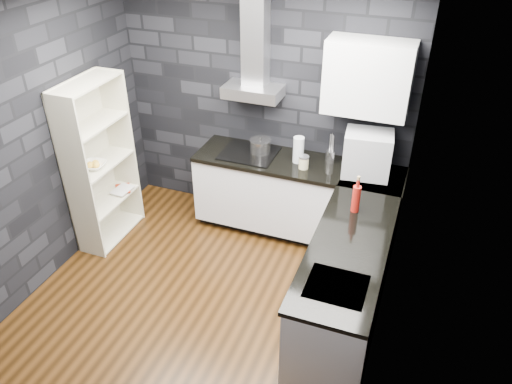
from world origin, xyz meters
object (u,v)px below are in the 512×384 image
Objects in this scene: appliance_garage at (367,154)px; bookshelf at (100,164)px; glass_vase at (298,150)px; storage_jar at (304,163)px; utensil_crock at (330,156)px; pot at (260,146)px; red_bottle at (356,199)px; fruit_bowl at (94,165)px.

bookshelf is at bearing -170.44° from appliance_garage.
glass_vase is 2.28× the size of storage_jar.
glass_vase is at bearing 129.28° from storage_jar.
utensil_crock is at bearing 155.80° from appliance_garage.
utensil_crock is at bearing 45.50° from storage_jar.
red_bottle is at bearing -32.39° from pot.
storage_jar is 0.07× the size of bookshelf.
storage_jar is 0.64m from appliance_garage.
pot reaches higher than fruit_bowl.
glass_vase reaches higher than utensil_crock.
utensil_crock is at bearing 117.35° from red_bottle.
bookshelf reaches higher than red_bottle.
pot is 0.93× the size of fruit_bowl.
pot is at bearing 147.61° from red_bottle.
utensil_crock is 0.92m from red_bottle.
red_bottle is (0.03, -0.69, -0.10)m from appliance_garage.
glass_vase is 0.34m from utensil_crock.
appliance_garage is at bearing -17.38° from utensil_crock.
bookshelf is at bearing -161.68° from storage_jar.
glass_vase reaches higher than pot.
utensil_crock is 2.44m from fruit_bowl.
storage_jar is 2.12m from bookshelf.
appliance_garage is at bearing 9.82° from storage_jar.
pot is 1.74m from fruit_bowl.
storage_jar is (0.09, -0.11, -0.08)m from glass_vase.
glass_vase is at bearing 172.63° from appliance_garage.
appliance_garage is at bearing 18.34° from fruit_bowl.
storage_jar is at bearing -50.72° from glass_vase.
bookshelf reaches higher than storage_jar.
appliance_garage is at bearing 92.76° from red_bottle.
storage_jar is 2.15m from fruit_bowl.
glass_vase is (0.44, -0.05, 0.06)m from pot.
utensil_crock is (0.22, 0.23, 0.00)m from storage_jar.
pot is 0.48× the size of appliance_garage.
pot is 1.80× the size of storage_jar.
fruit_bowl is (-2.62, -0.87, -0.19)m from appliance_garage.
fruit_bowl is (-1.92, -0.88, -0.10)m from glass_vase.
storage_jar is at bearing -134.50° from utensil_crock.
bookshelf reaches higher than pot.
red_bottle is 2.66m from fruit_bowl.
bookshelf is (-2.65, -0.08, -0.13)m from red_bottle.
bookshelf is (-2.23, -0.89, -0.06)m from utensil_crock.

